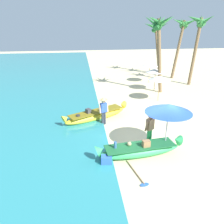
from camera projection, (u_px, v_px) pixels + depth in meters
ground_plane at (147, 143)px, 11.07m from camera, size 80.00×80.00×0.00m
boat_green_foreground at (140, 150)px, 9.91m from camera, size 4.05×1.22×0.82m
boat_yellow_midground at (96, 115)px, 13.61m from camera, size 4.15×2.58×0.85m
person_vendor_hatted at (104, 109)px, 12.73m from camera, size 0.58×0.44×1.64m
person_tourist_customer at (150, 128)px, 10.41m from camera, size 0.56×0.46×1.68m
patio_umbrella_large at (169, 108)px, 9.68m from camera, size 2.05×2.05×2.28m
parasol_row_0 at (160, 78)px, 16.41m from camera, size 1.60×1.60×1.91m
parasol_row_1 at (155, 70)px, 18.96m from camera, size 1.60×1.60×1.91m
parasol_row_2 at (150, 65)px, 21.56m from camera, size 1.60×1.60×1.91m
palm_tree_tall_inland at (183, 29)px, 22.23m from camera, size 2.93×2.64×6.06m
palm_tree_leaning_seaward at (159, 30)px, 17.29m from camera, size 2.56×2.48×6.15m
palm_tree_mid_cluster at (156, 32)px, 24.33m from camera, size 2.46×2.75×5.65m
palm_tree_far_behind at (199, 29)px, 19.68m from camera, size 2.37×2.59×6.25m
cooler_box at (107, 161)px, 9.27m from camera, size 0.47×0.39×0.43m
paddle at (138, 176)px, 8.64m from camera, size 0.56×1.72×0.05m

